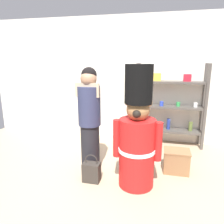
{
  "coord_description": "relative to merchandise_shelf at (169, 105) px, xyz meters",
  "views": [
    {
      "loc": [
        0.7,
        -2.29,
        1.69
      ],
      "look_at": [
        0.06,
        0.46,
        1.0
      ],
      "focal_mm": 33.58,
      "sensor_mm": 36.0,
      "label": 1
    }
  ],
  "objects": [
    {
      "name": "person_shopper",
      "position": [
        -1.2,
        -1.41,
        0.02
      ],
      "size": [
        0.35,
        0.33,
        1.61
      ],
      "color": "black",
      "rests_on": "ground_plane"
    },
    {
      "name": "shopping_bag",
      "position": [
        -1.08,
        -1.7,
        -0.68
      ],
      "size": [
        0.24,
        0.16,
        0.41
      ],
      "color": "#332D28",
      "rests_on": "ground_plane"
    },
    {
      "name": "display_crate",
      "position": [
        0.11,
        -1.14,
        -0.65
      ],
      "size": [
        0.39,
        0.3,
        0.35
      ],
      "color": "olive",
      "rests_on": "ground_plane"
    },
    {
      "name": "ground_plane",
      "position": [
        -0.89,
        -1.98,
        -0.83
      ],
      "size": [
        6.4,
        6.4,
        0.0
      ],
      "primitive_type": "plane",
      "color": "tan"
    },
    {
      "name": "teddy_bear_guard",
      "position": [
        -0.45,
        -1.64,
        -0.12
      ],
      "size": [
        0.66,
        0.5,
        1.65
      ],
      "color": "red",
      "rests_on": "ground_plane"
    },
    {
      "name": "back_wall",
      "position": [
        -0.89,
        0.22,
        0.47
      ],
      "size": [
        6.4,
        0.12,
        2.6
      ],
      "primitive_type": "cube",
      "color": "silver",
      "rests_on": "ground_plane"
    },
    {
      "name": "merchandise_shelf",
      "position": [
        0.0,
        0.0,
        0.0
      ],
      "size": [
        1.34,
        0.35,
        1.65
      ],
      "color": "#4C4742",
      "rests_on": "ground_plane"
    }
  ]
}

